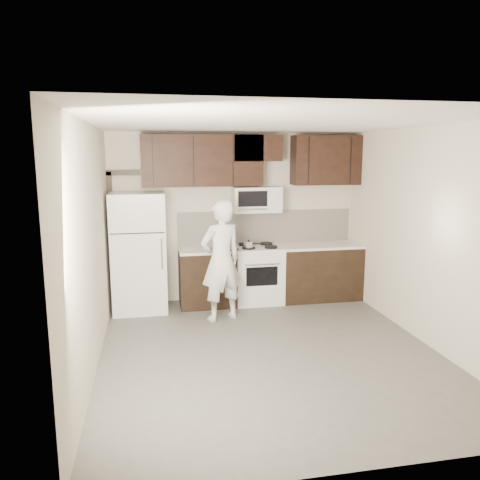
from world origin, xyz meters
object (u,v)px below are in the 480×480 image
object	(u,v)px
stove	(258,274)
microwave	(256,199)
refrigerator	(139,252)
person	(221,260)

from	to	relation	value
stove	microwave	xyz separation A→B (m)	(-0.00, 0.12, 1.19)
refrigerator	person	distance (m)	1.33
person	refrigerator	bearing A→B (deg)	-50.37
refrigerator	person	xyz separation A→B (m)	(1.16, -0.65, -0.03)
stove	microwave	world-z (taller)	microwave
refrigerator	microwave	bearing A→B (deg)	5.15
stove	refrigerator	distance (m)	1.90
stove	refrigerator	xyz separation A→B (m)	(-1.85, -0.05, 0.44)
stove	refrigerator	bearing A→B (deg)	-178.49
stove	person	xyz separation A→B (m)	(-0.69, -0.70, 0.41)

